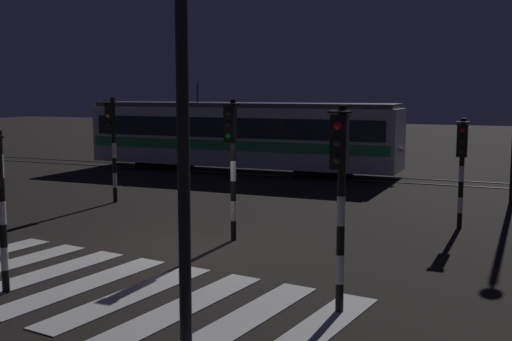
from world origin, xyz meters
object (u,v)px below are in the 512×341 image
Objects in this scene: traffic_light_corner_far_left at (112,134)px; traffic_light_median_centre at (232,149)px; traffic_light_corner_near_right at (340,178)px; traffic_light_corner_far_right at (462,156)px; street_lamp_near_kerb at (173,8)px; tram at (240,135)px.

traffic_light_median_centre reaches higher than traffic_light_corner_far_left.
traffic_light_median_centre is 1.00× the size of traffic_light_corner_near_right.
traffic_light_corner_far_right is 0.39× the size of street_lamp_near_kerb.
tram is (-10.72, 8.92, -0.28)m from traffic_light_corner_far_right.
tram is (-7.86, 19.49, -3.17)m from street_lamp_near_kerb.
traffic_light_corner_far_right is (1.26, 7.86, -0.34)m from traffic_light_corner_near_right.
traffic_light_corner_far_right is at bearing 1.61° from traffic_light_corner_far_left.
traffic_light_corner_near_right is at bearing -60.60° from tram.
traffic_light_corner_far_right is 0.20× the size of tram.
street_lamp_near_kerb is at bearing -68.03° from tram.
traffic_light_median_centre is 1.17× the size of traffic_light_corner_far_right.
tram reaches higher than traffic_light_median_centre.
traffic_light_corner_far_right is at bearing 74.87° from street_lamp_near_kerb.
street_lamp_near_kerb reaches higher than traffic_light_corner_far_left.
traffic_light_corner_far_left is at bearing 143.05° from traffic_light_corner_near_right.
traffic_light_corner_near_right is 0.24× the size of tram.
traffic_light_corner_far_left is 1.17× the size of traffic_light_corner_far_right.
traffic_light_median_centre is at bearing -66.48° from tram.
traffic_light_median_centre is at bearing -144.20° from traffic_light_corner_far_right.
tram reaches higher than traffic_light_corner_near_right.
traffic_light_median_centre is (6.09, -3.44, 0.01)m from traffic_light_corner_far_left.
traffic_light_corner_far_right is 11.33m from street_lamp_near_kerb.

